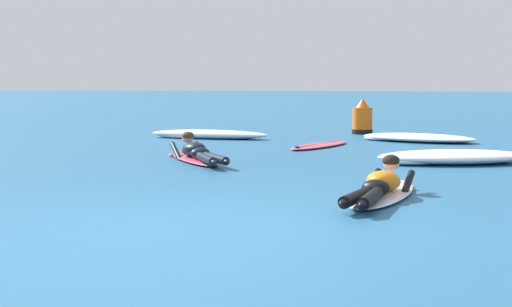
{
  "coord_description": "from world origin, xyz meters",
  "views": [
    {
      "loc": [
        1.95,
        -6.91,
        1.48
      ],
      "look_at": [
        -0.08,
        3.99,
        0.34
      ],
      "focal_mm": 52.52,
      "sensor_mm": 36.0,
      "label": 1
    }
  ],
  "objects_px": {
    "surfer_far": "(197,154)",
    "channel_marker_buoy": "(362,120)",
    "drifting_surfboard": "(319,145)",
    "surfer_near": "(381,188)"
  },
  "relations": [
    {
      "from": "drifting_surfboard",
      "to": "channel_marker_buoy",
      "type": "relative_size",
      "value": 2.5
    },
    {
      "from": "surfer_far",
      "to": "surfer_near",
      "type": "bearing_deg",
      "value": -46.88
    },
    {
      "from": "surfer_near",
      "to": "drifting_surfboard",
      "type": "height_order",
      "value": "surfer_near"
    },
    {
      "from": "drifting_surfboard",
      "to": "channel_marker_buoy",
      "type": "height_order",
      "value": "channel_marker_buoy"
    },
    {
      "from": "surfer_far",
      "to": "channel_marker_buoy",
      "type": "height_order",
      "value": "channel_marker_buoy"
    },
    {
      "from": "surfer_near",
      "to": "drifting_surfboard",
      "type": "relative_size",
      "value": 1.14
    },
    {
      "from": "surfer_far",
      "to": "channel_marker_buoy",
      "type": "bearing_deg",
      "value": 69.78
    },
    {
      "from": "channel_marker_buoy",
      "to": "surfer_near",
      "type": "bearing_deg",
      "value": -86.29
    },
    {
      "from": "surfer_near",
      "to": "surfer_far",
      "type": "distance_m",
      "value": 4.74
    },
    {
      "from": "surfer_near",
      "to": "channel_marker_buoy",
      "type": "bearing_deg",
      "value": 93.71
    }
  ]
}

